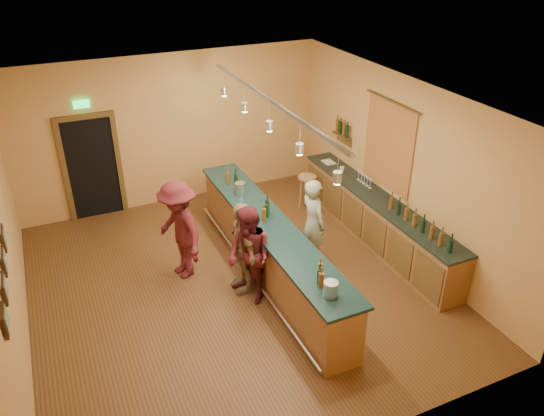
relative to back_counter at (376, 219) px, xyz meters
name	(u,v)px	position (x,y,z in m)	size (l,w,h in m)	color
floor	(234,284)	(-2.97, -0.18, -0.49)	(7.00, 7.00, 0.00)	#503017
ceiling	(226,102)	(-2.97, -0.18, 2.71)	(6.50, 7.00, 0.02)	silver
wall_back	(172,130)	(-2.97, 3.32, 1.11)	(6.50, 0.02, 3.20)	#C48649
wall_front	(349,345)	(-2.97, -3.68, 1.11)	(6.50, 0.02, 3.20)	#C48649
wall_left	(3,248)	(-6.22, -0.18, 1.11)	(0.02, 7.00, 3.20)	#C48649
wall_right	(401,166)	(0.28, -0.18, 1.11)	(0.02, 7.00, 3.20)	#C48649
doorway	(92,165)	(-4.67, 3.30, 0.64)	(1.15, 0.09, 2.48)	black
tapestry	(389,146)	(0.26, 0.22, 1.36)	(0.03, 1.40, 1.60)	maroon
bottle_shelf	(342,130)	(0.20, 1.72, 1.18)	(0.17, 0.55, 0.54)	#523B18
picture_grid	(0,254)	(-6.18, -0.93, 1.46)	(0.06, 2.20, 0.70)	#382111
back_counter	(376,219)	(0.00, 0.00, 0.00)	(0.60, 4.55, 1.27)	brown
tasting_bar	(270,246)	(-2.30, -0.18, 0.12)	(0.74, 5.10, 1.38)	brown
pendant_track	(269,111)	(-2.30, -0.18, 2.50)	(0.11, 4.60, 0.50)	silver
bartender	(313,223)	(-1.46, -0.14, 0.34)	(0.60, 0.40, 1.65)	gray
customer_a	(249,256)	(-2.85, -0.63, 0.34)	(0.80, 0.63, 1.65)	#59191E
customer_b	(243,247)	(-2.85, -0.33, 0.32)	(0.95, 0.39, 1.62)	#997A51
customer_c	(179,230)	(-3.67, 0.48, 0.40)	(1.15, 0.66, 1.78)	#59191E
bar_stool	(307,182)	(-0.62, 1.67, 0.16)	(0.38, 0.38, 0.79)	olive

